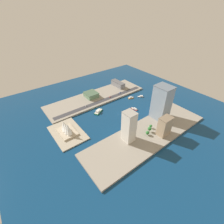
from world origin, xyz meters
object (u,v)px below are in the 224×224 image
object	(u,v)px
hotel_broad_white	(129,127)
opera_landmark	(67,129)
tower_tall_glass	(162,103)
sedan_silver	(118,94)
yacht_sleek_gray	(141,96)
warehouse_low_gray	(118,84)
pickup_red	(110,97)
terminal_long_green	(91,95)
tugboat_red	(134,109)
ferry_green_doubledeck	(98,111)
hatchback_blue	(120,93)
traffic_light_waterfront	(113,97)
apartment_midrise_tan	(165,126)
van_white	(86,106)
water_taxi_orange	(131,98)

from	to	relation	value
hotel_broad_white	opera_landmark	bearing A→B (deg)	42.38
tower_tall_glass	sedan_silver	size ratio (longest dim) A/B	13.71
yacht_sleek_gray	warehouse_low_gray	size ratio (longest dim) A/B	0.31
hotel_broad_white	sedan_silver	size ratio (longest dim) A/B	11.17
yacht_sleek_gray	pickup_red	size ratio (longest dim) A/B	2.71
terminal_long_green	sedan_silver	xyz separation A→B (m)	(-29.07, -59.47, -4.59)
yacht_sleek_gray	sedan_silver	world-z (taller)	sedan_silver
tugboat_red	sedan_silver	size ratio (longest dim) A/B	3.39
tugboat_red	warehouse_low_gray	distance (m)	111.49
ferry_green_doubledeck	warehouse_low_gray	world-z (taller)	warehouse_low_gray
hatchback_blue	traffic_light_waterfront	distance (m)	34.02
ferry_green_doubledeck	apartment_midrise_tan	size ratio (longest dim) A/B	0.69
warehouse_low_gray	pickup_red	xyz separation A→B (m)	(-34.85, 51.94, -5.56)
tugboat_red	ferry_green_doubledeck	world-z (taller)	ferry_green_doubledeck
van_white	tugboat_red	bearing A→B (deg)	-131.94
tugboat_red	water_taxi_orange	distance (m)	47.98
tugboat_red	van_white	bearing A→B (deg)	48.06
ferry_green_doubledeck	terminal_long_green	xyz separation A→B (m)	(59.98, -19.93, 6.83)
tower_tall_glass	pickup_red	distance (m)	127.51
water_taxi_orange	tower_tall_glass	bearing A→B (deg)	173.05
water_taxi_orange	hatchback_blue	bearing A→B (deg)	12.47
water_taxi_orange	traffic_light_waterfront	distance (m)	44.17
tower_tall_glass	sedan_silver	world-z (taller)	tower_tall_glass
water_taxi_orange	terminal_long_green	xyz separation A→B (m)	(58.58, 73.59, 7.28)
terminal_long_green	traffic_light_waterfront	xyz separation A→B (m)	(-38.50, -34.74, -1.10)
tugboat_red	pickup_red	distance (m)	70.26
ferry_green_doubledeck	tower_tall_glass	size ratio (longest dim) A/B	0.35
tugboat_red	ferry_green_doubledeck	distance (m)	76.89
water_taxi_orange	terminal_long_green	bearing A→B (deg)	51.48
water_taxi_orange	van_white	bearing A→B (deg)	74.26
tower_tall_glass	opera_landmark	world-z (taller)	tower_tall_glass
hotel_broad_white	terminal_long_green	distance (m)	162.01
ferry_green_doubledeck	traffic_light_waterfront	size ratio (longest dim) A/B	3.59
warehouse_low_gray	tower_tall_glass	xyz separation A→B (m)	(-154.98, 23.65, 26.50)
tugboat_red	tower_tall_glass	xyz separation A→B (m)	(-51.05, -15.81, 34.88)
water_taxi_orange	apartment_midrise_tan	size ratio (longest dim) A/B	0.41
tugboat_red	hotel_broad_white	size ratio (longest dim) A/B	0.30
water_taxi_orange	sedan_silver	bearing A→B (deg)	25.57
warehouse_low_gray	opera_landmark	distance (m)	203.06
traffic_light_waterfront	opera_landmark	bearing A→B (deg)	107.50
warehouse_low_gray	traffic_light_waterfront	bearing A→B (deg)	130.62
tower_tall_glass	van_white	xyz separation A→B (m)	(119.99, 92.53, -32.09)
ferry_green_doubledeck	tower_tall_glass	distance (m)	126.38
ferry_green_doubledeck	hotel_broad_white	bearing A→B (deg)	176.13
warehouse_low_gray	apartment_midrise_tan	bearing A→B (deg)	163.50
van_white	hatchback_blue	size ratio (longest dim) A/B	0.88
hotel_broad_white	pickup_red	world-z (taller)	hotel_broad_white
van_white	tower_tall_glass	bearing A→B (deg)	-142.36
ferry_green_doubledeck	warehouse_low_gray	xyz separation A→B (m)	(65.59, -106.10, 7.91)
tugboat_red	van_white	size ratio (longest dim) A/B	3.73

